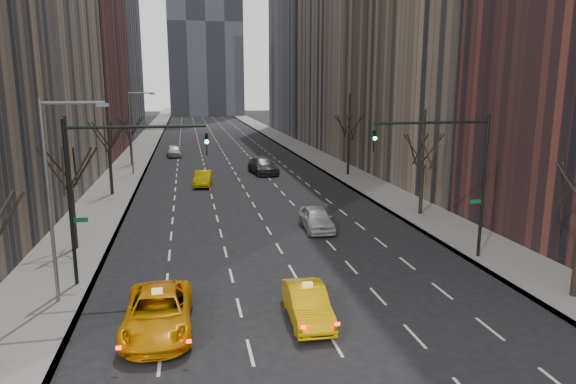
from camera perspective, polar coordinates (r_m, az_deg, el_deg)
sidewalk_left at (r=84.10m, az=-15.94°, el=4.67°), size 4.50×320.00×0.15m
sidewalk_right at (r=85.61m, az=0.68°, el=5.23°), size 4.50×320.00×0.15m
tree_lw_b at (r=32.52m, az=-22.97°, el=0.25°), size 3.36×3.50×7.82m
tree_lw_c at (r=48.07m, az=-19.24°, el=4.31°), size 3.36×3.50×8.74m
tree_lw_d at (r=65.89m, az=-17.11°, el=5.84°), size 3.36×3.50×7.36m
tree_rw_b at (r=39.69m, az=14.72°, el=2.70°), size 3.36×3.50×7.82m
tree_rw_c at (r=56.26m, az=6.76°, el=5.85°), size 3.36×3.50×8.74m
traffic_mast_left at (r=25.88m, az=-19.63°, el=1.77°), size 6.69×0.39×8.00m
traffic_mast_right at (r=29.34m, az=18.25°, el=2.95°), size 6.69×0.39×8.00m
streetlight_near at (r=24.26m, az=-24.36°, el=1.10°), size 2.83×0.22×9.00m
streetlight_far at (r=58.67m, az=-16.77°, el=7.23°), size 2.83×0.22×9.00m
taxi_suv at (r=21.60m, az=-14.23°, el=-12.85°), size 2.75×5.77×1.59m
taxi_sedan at (r=21.90m, az=2.15°, el=-12.31°), size 1.69×4.48×1.46m
silver_sedan_ahead at (r=35.10m, az=3.19°, el=-2.95°), size 2.01×4.70×1.58m
far_taxi at (r=51.29m, az=-9.39°, el=1.51°), size 2.11×4.66×1.48m
far_suv_grey at (r=57.88m, az=-2.80°, el=2.93°), size 3.22×6.35×1.76m
far_car_white at (r=73.77m, az=-12.58°, el=4.47°), size 2.30×4.79×1.58m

